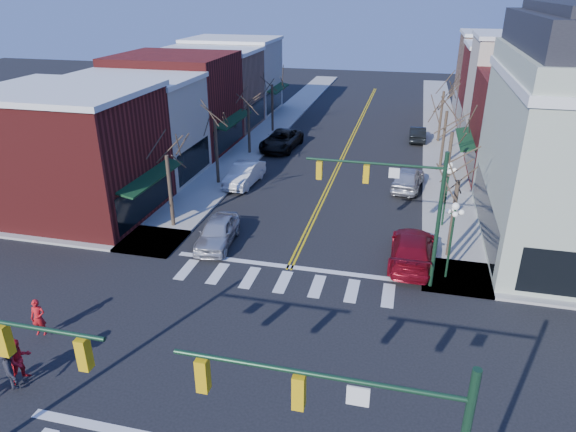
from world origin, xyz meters
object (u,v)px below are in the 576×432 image
Objects in this scene: car_right_mid at (408,178)px; car_left_far at (281,140)px; car_right_near at (412,249)px; pedestrian_dark_b at (11,367)px; lamppost_corner at (452,228)px; pedestrian_red_a at (38,317)px; lamppost_midblock at (447,184)px; pedestrian_red_b at (20,360)px; car_right_far at (418,134)px; car_left_near at (217,232)px; car_left_mid at (244,174)px.

car_left_far is at bearing -25.85° from car_right_mid.
car_right_near is 3.11× the size of pedestrian_dark_b.
lamppost_corner is 0.75× the size of car_right_near.
pedestrian_red_a is 3.27m from pedestrian_dark_b.
lamppost_midblock reaches higher than pedestrian_red_a.
lamppost_midblock is (0.00, 6.50, 0.00)m from lamppost_corner.
pedestrian_red_b is at bearing -80.15° from pedestrian_red_a.
pedestrian_red_b reaches higher than car_left_far.
pedestrian_red_b is at bearing 68.55° from car_right_mid.
car_left_far reaches higher than car_right_far.
pedestrian_red_b is at bearing -131.35° from lamppost_midblock.
car_left_near is 10.11m from car_left_mid.
car_right_far is at bearing 29.53° from car_left_far.
car_left_mid is at bearing 143.24° from lamppost_corner.
lamppost_midblock is 0.87× the size of car_left_mid.
lamppost_midblock is at bearing -89.11° from pedestrian_dark_b.
car_left_mid is at bearing -88.12° from car_left_far.
car_right_far is (0.54, 13.67, -0.13)m from car_right_mid.
car_right_near is at bearing 19.15° from pedestrian_red_a.
car_right_mid is (-2.34, 12.89, -2.11)m from lamppost_corner.
pedestrian_dark_b is at bearing 44.82° from car_right_near.
car_left_near is 11.01m from pedestrian_red_a.
pedestrian_red_a is (-17.33, -15.70, -1.96)m from lamppost_midblock.
car_right_near is (12.37, -19.38, -0.01)m from car_left_far.
car_right_near is at bearing 88.52° from car_right_far.
car_right_mid is at bearing 13.16° from car_left_mid.
lamppost_midblock is 0.71× the size of car_left_far.
car_left_near is at bearing -156.79° from lamppost_midblock.
lamppost_corner is 19.72m from pedestrian_red_a.
lamppost_midblock is at bearing 90.00° from lamppost_corner.
car_left_far is 1.42× the size of car_right_far.
pedestrian_red_a is at bearing -152.05° from lamppost_corner.
pedestrian_red_b is (-1.94, -32.55, 0.22)m from car_left_far.
car_left_mid is 0.81× the size of car_left_far.
lamppost_corner is at bearing 12.88° from pedestrian_red_a.
car_left_far is at bearing 23.70° from car_right_far.
lamppost_midblock reaches higher than car_left_far.
car_right_far is at bearing -84.53° from car_right_mid.
car_left_near is 2.75× the size of pedestrian_red_a.
car_right_near is at bearing -2.70° from car_left_near.
pedestrian_red_b reaches higher than car_left_mid.
car_left_near is at bearing 175.93° from lamppost_corner.
car_right_near is at bearing -94.88° from pedestrian_dark_b.
lamppost_midblock is 2.34× the size of pedestrian_red_b.
pedestrian_red_b is (-13.78, -24.70, 0.23)m from car_right_mid.
car_left_far is (-14.17, 14.24, -2.11)m from lamppost_midblock.
car_left_mid is at bearing 163.21° from lamppost_midblock.
car_right_mid is (-0.54, 11.52, 0.01)m from car_right_near.
car_right_near is 19.46m from pedestrian_red_b.
pedestrian_dark_b is (-14.35, -13.61, 0.24)m from car_right_near.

